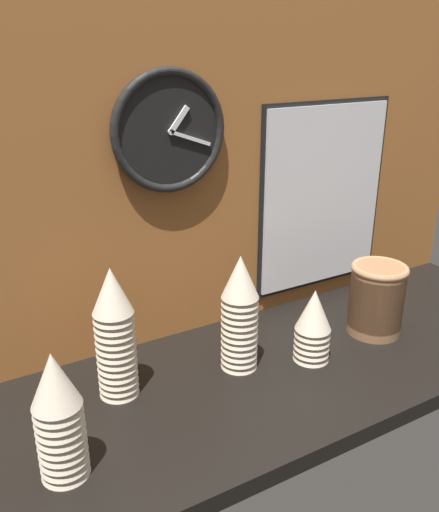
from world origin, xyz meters
TOP-DOWN VIEW (x-y plane):
  - ground_plane at (0.00, 0.00)cm, footprint 160.00×56.00cm
  - wall_tiled_back at (0.00, 26.50)cm, footprint 160.00×3.00cm
  - cup_stack_left at (-40.31, 8.02)cm, footprint 8.71×8.71cm
  - cup_stack_far_left at (-57.06, -10.00)cm, footprint 8.71×8.71cm
  - cup_stack_center_right at (5.04, -2.28)cm, footprint 8.71×8.71cm
  - cup_stack_center at (-11.80, 3.89)cm, footprint 8.71×8.71cm
  - bowl_stack_right at (27.95, -0.30)cm, footprint 14.59×14.59cm
  - wall_clock at (-18.98, 23.46)cm, footprint 28.10×2.70cm
  - menu_board at (28.52, 24.35)cm, footprint 43.04×1.32cm

SIDE VIEW (x-z plane):
  - ground_plane at x=0.00cm, z-range -4.00..0.00cm
  - cup_stack_center_right at x=5.04cm, z-range 0.00..18.43cm
  - bowl_stack_right at x=27.95cm, z-range 0.39..19.43cm
  - cup_stack_far_left at x=-57.06cm, z-range 0.00..25.04cm
  - cup_stack_center at x=-11.80cm, z-range 0.00..28.35cm
  - cup_stack_left at x=-40.31cm, z-range 0.00..30.01cm
  - menu_board at x=28.52cm, z-range 4.30..57.72cm
  - wall_tiled_back at x=0.00cm, z-range 0.00..105.00cm
  - wall_clock at x=-18.98cm, z-range 39.21..67.31cm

